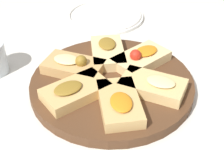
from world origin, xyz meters
name	(u,v)px	position (x,y,z in m)	size (l,w,h in m)	color
ground_plane	(112,87)	(0.00, 0.00, 0.00)	(3.00, 3.00, 0.00)	silver
serving_board	(112,83)	(0.00, 0.00, 0.01)	(0.37, 0.37, 0.02)	#51331E
focaccia_slice_0	(153,85)	(0.09, 0.04, 0.04)	(0.16, 0.12, 0.03)	#DBB775
focaccia_slice_1	(142,59)	(0.00, 0.10, 0.04)	(0.08, 0.14, 0.05)	#E5C689
focaccia_slice_2	(108,52)	(-0.08, 0.06, 0.04)	(0.16, 0.14, 0.03)	#E5C689
focaccia_slice_3	(74,66)	(-0.09, -0.04, 0.04)	(0.16, 0.13, 0.05)	tan
focaccia_slice_4	(75,91)	(-0.01, -0.10, 0.04)	(0.09, 0.14, 0.03)	tan
focaccia_slice_5	(120,103)	(0.08, -0.05, 0.04)	(0.16, 0.14, 0.03)	tan
plate_left	(105,16)	(-0.28, 0.23, 0.01)	(0.25, 0.25, 0.02)	white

